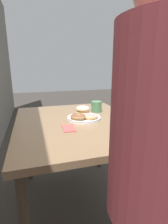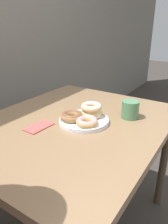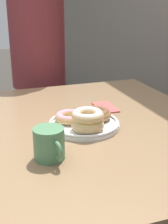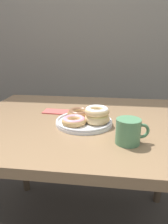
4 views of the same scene
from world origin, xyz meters
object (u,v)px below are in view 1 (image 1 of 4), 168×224
(dining_table, at_px, (78,130))
(donut_plate, at_px, (83,115))
(person_figure, at_px, (161,184))
(coffee_mug, at_px, (96,106))
(napkin, at_px, (69,128))

(dining_table, height_order, donut_plate, donut_plate)
(person_figure, bearing_deg, dining_table, 3.42)
(donut_plate, relative_size, person_figure, 0.18)
(coffee_mug, height_order, napkin, coffee_mug)
(dining_table, xyz_separation_m, donut_plate, (0.03, -0.06, 0.11))
(dining_table, height_order, person_figure, person_figure)
(donut_plate, height_order, person_figure, person_figure)
(donut_plate, height_order, coffee_mug, coffee_mug)
(dining_table, relative_size, napkin, 7.56)
(dining_table, bearing_deg, person_figure, -176.58)
(coffee_mug, height_order, person_figure, person_figure)
(donut_plate, bearing_deg, coffee_mug, -44.04)
(person_figure, bearing_deg, napkin, 12.05)
(donut_plate, distance_m, napkin, 0.24)
(dining_table, relative_size, donut_plate, 4.11)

